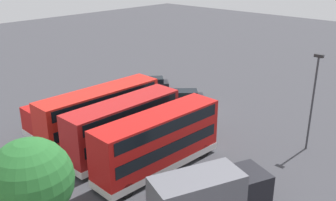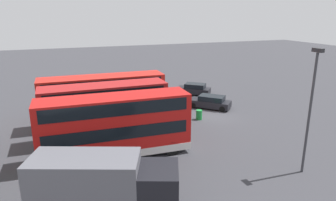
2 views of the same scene
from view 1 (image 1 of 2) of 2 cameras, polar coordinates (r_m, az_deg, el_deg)
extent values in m
plane|color=#38383D|center=(40.32, 4.10, -1.47)|extent=(140.00, 140.00, 0.00)
cube|color=#B71411|center=(28.31, -1.48, -6.01)|extent=(2.97, 10.74, 4.20)
cube|color=silver|center=(29.17, -1.44, -9.21)|extent=(3.01, 10.78, 0.55)
cube|color=black|center=(28.40, -1.47, -6.37)|extent=(3.00, 9.94, 0.90)
cube|color=black|center=(27.67, -1.50, -3.23)|extent=(3.00, 9.94, 0.90)
cube|color=black|center=(31.93, 5.56, -3.28)|extent=(2.25, 0.15, 1.10)
cylinder|color=black|center=(32.35, 2.28, -6.19)|extent=(0.34, 1.11, 1.10)
cylinder|color=black|center=(31.04, 5.33, -7.50)|extent=(0.34, 1.11, 1.10)
cylinder|color=black|center=(27.87, -9.07, -11.23)|extent=(0.34, 1.11, 1.10)
cylinder|color=black|center=(26.33, -6.12, -13.16)|extent=(0.34, 1.11, 1.10)
cube|color=#A51919|center=(30.82, -6.60, -3.83)|extent=(2.63, 10.15, 4.20)
cube|color=silver|center=(31.61, -6.47, -6.84)|extent=(2.67, 10.19, 0.55)
cube|color=black|center=(30.90, -6.59, -4.17)|extent=(2.68, 9.35, 0.90)
cube|color=black|center=(30.23, -6.72, -1.24)|extent=(2.68, 9.35, 0.90)
cube|color=black|center=(34.08, -0.04, -1.59)|extent=(2.25, 0.08, 1.10)
cylinder|color=black|center=(34.57, -3.03, -4.36)|extent=(0.31, 1.10, 1.10)
cylinder|color=black|center=(33.12, -0.34, -5.50)|extent=(0.31, 1.10, 1.10)
cylinder|color=black|center=(30.58, -13.14, -8.46)|extent=(0.31, 1.10, 1.10)
cylinder|color=black|center=(28.94, -10.62, -10.04)|extent=(0.31, 1.10, 1.10)
cube|color=red|center=(33.70, -10.02, -1.82)|extent=(2.83, 11.39, 4.20)
cube|color=silver|center=(34.43, -9.83, -4.63)|extent=(2.87, 11.43, 0.55)
cube|color=black|center=(33.78, -10.00, -2.13)|extent=(2.87, 10.59, 0.90)
cube|color=black|center=(33.17, -10.18, 0.58)|extent=(2.87, 10.59, 0.90)
cube|color=black|center=(37.08, -2.87, 0.27)|extent=(2.25, 0.12, 1.10)
cylinder|color=black|center=(37.63, -5.59, -2.28)|extent=(0.33, 1.11, 1.10)
cylinder|color=black|center=(36.06, -3.28, -3.27)|extent=(0.33, 1.11, 1.10)
cylinder|color=black|center=(33.37, -16.92, -6.26)|extent=(0.33, 1.11, 1.10)
cylinder|color=black|center=(31.59, -14.90, -7.63)|extent=(0.33, 1.11, 1.10)
cube|color=#B71411|center=(37.00, -13.14, -1.32)|extent=(2.84, 10.22, 2.60)
cube|color=silver|center=(37.38, -13.01, -2.78)|extent=(2.88, 10.27, 0.55)
cube|color=black|center=(36.78, -13.21, -0.45)|extent=(2.87, 9.43, 0.90)
cube|color=black|center=(39.50, -6.99, 1.43)|extent=(2.25, 0.12, 1.10)
cylinder|color=black|center=(40.14, -9.48, -0.97)|extent=(0.33, 1.11, 1.10)
cylinder|color=black|center=(38.46, -7.50, -1.85)|extent=(0.33, 1.11, 1.10)
cylinder|color=black|center=(36.74, -18.77, -3.93)|extent=(0.33, 1.11, 1.10)
cylinder|color=black|center=(34.89, -17.07, -5.06)|extent=(0.33, 1.11, 1.10)
cube|color=#595960|center=(23.43, 4.32, -14.14)|extent=(4.35, 6.03, 2.80)
cube|color=black|center=(25.38, 11.88, -12.38)|extent=(3.06, 2.78, 2.20)
cylinder|color=black|center=(26.67, 10.25, -13.04)|extent=(0.63, 1.03, 1.00)
cube|color=black|center=(42.17, 2.28, 0.35)|extent=(4.42, 4.40, 0.70)
cube|color=black|center=(41.97, 2.57, 1.15)|extent=(3.05, 3.04, 0.55)
cylinder|color=black|center=(41.42, 0.11, -0.33)|extent=(0.61, 0.61, 0.64)
cylinder|color=black|center=(42.92, 0.06, 0.43)|extent=(0.61, 0.61, 0.64)
cylinder|color=black|center=(41.63, 4.57, -0.29)|extent=(0.61, 0.61, 0.64)
cylinder|color=black|center=(43.12, 4.36, 0.47)|extent=(0.61, 0.61, 0.64)
cube|color=black|center=(46.61, -2.52, 2.35)|extent=(4.06, 4.34, 0.70)
cube|color=black|center=(46.43, -2.29, 3.09)|extent=(2.86, 2.96, 0.55)
cylinder|color=black|center=(45.85, -4.29, 1.72)|extent=(0.58, 0.63, 0.64)
cylinder|color=black|center=(47.37, -4.37, 2.34)|extent=(0.58, 0.63, 0.64)
cylinder|color=black|center=(46.04, -0.61, 1.86)|extent=(0.58, 0.63, 0.64)
cylinder|color=black|center=(47.55, -0.81, 2.47)|extent=(0.58, 0.63, 0.64)
cylinder|color=#38383D|center=(32.96, 20.68, -0.64)|extent=(0.16, 0.16, 7.85)
cube|color=#262628|center=(31.80, 21.60, 6.22)|extent=(0.70, 0.30, 0.24)
cylinder|color=#197F33|center=(38.45, 2.86, -1.82)|extent=(0.60, 0.60, 0.95)
sphere|color=#236028|center=(20.66, -19.77, -11.08)|extent=(4.33, 4.33, 4.33)
camera|label=2|loc=(15.19, 49.99, -6.35)|focal=32.77mm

